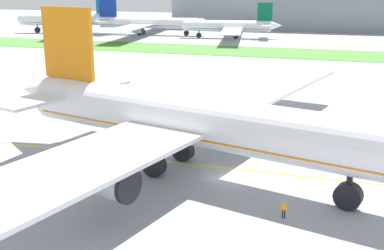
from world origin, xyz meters
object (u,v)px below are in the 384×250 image
at_px(ground_crew_wingwalker_port, 119,159).
at_px(parked_airliner_far_right, 231,26).
at_px(ground_crew_marshaller_front, 284,208).
at_px(parked_airliner_far_left, 70,20).
at_px(airliner_foreground, 189,121).
at_px(parked_airliner_far_centre, 147,23).

relative_size(ground_crew_wingwalker_port, parked_airliner_far_right, 0.03).
bearing_deg(ground_crew_wingwalker_port, ground_crew_marshaller_front, -20.28).
bearing_deg(ground_crew_marshaller_front, parked_airliner_far_left, 126.53).
height_order(ground_crew_marshaller_front, parked_airliner_far_left, parked_airliner_far_left).
height_order(airliner_foreground, ground_crew_marshaller_front, airliner_foreground).
relative_size(airliner_foreground, parked_airliner_far_centre, 1.06).
distance_m(ground_crew_marshaller_front, parked_airliner_far_right, 152.98).
xyz_separation_m(parked_airliner_far_centre, parked_airliner_far_right, (36.23, -2.49, -0.21)).
height_order(parked_airliner_far_centre, parked_airliner_far_right, parked_airliner_far_centre).
bearing_deg(parked_airliner_far_right, parked_airliner_far_centre, 176.06).
height_order(parked_airliner_far_left, parked_airliner_far_right, parked_airliner_far_left).
xyz_separation_m(airliner_foreground, parked_airliner_far_centre, (-64.13, 142.19, -1.21)).
bearing_deg(ground_crew_marshaller_front, parked_airliner_far_centre, 116.71).
distance_m(airliner_foreground, parked_airliner_far_right, 142.46).
height_order(airliner_foreground, parked_airliner_far_right, airliner_foreground).
xyz_separation_m(ground_crew_wingwalker_port, ground_crew_marshaller_front, (19.72, -7.29, -0.04)).
bearing_deg(parked_airliner_far_left, airliner_foreground, -54.94).
bearing_deg(parked_airliner_far_right, ground_crew_wingwalker_port, -82.03).
bearing_deg(parked_airliner_far_right, parked_airliner_far_left, 179.18).
bearing_deg(parked_airliner_far_centre, parked_airliner_far_left, -177.54).
height_order(ground_crew_marshaller_front, parked_airliner_far_right, parked_airliner_far_right).
bearing_deg(parked_airliner_far_centre, parked_airliner_far_right, -3.94).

